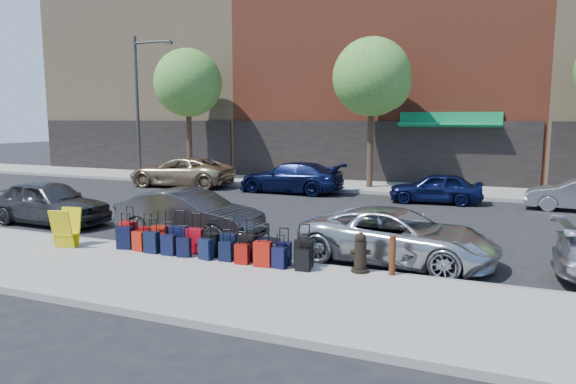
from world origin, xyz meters
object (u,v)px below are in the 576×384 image
at_px(display_rack, 66,228).
at_px(car_far_0, 181,172).
at_px(car_near_0, 49,202).
at_px(streetlight, 140,99).
at_px(car_near_1, 190,215).
at_px(car_far_2, 435,188).
at_px(tree_center, 375,79).
at_px(tree_left, 190,85).
at_px(fire_hydrant, 360,254).
at_px(car_far_1, 291,177).
at_px(suitcase_front_5, 212,245).
at_px(bollard, 392,255).
at_px(car_near_2, 398,236).

height_order(display_rack, car_far_0, car_far_0).
bearing_deg(car_near_0, streetlight, 27.15).
distance_m(car_near_1, car_far_2, 11.19).
height_order(tree_center, display_rack, tree_center).
bearing_deg(tree_left, fire_hydrant, -46.30).
xyz_separation_m(car_far_1, car_far_2, (6.77, -0.52, -0.09)).
bearing_deg(suitcase_front_5, fire_hydrant, 11.90).
bearing_deg(display_rack, streetlight, 110.80).
height_order(bollard, car_far_2, car_far_2).
height_order(suitcase_front_5, display_rack, display_rack).
distance_m(tree_center, car_far_0, 10.92).
distance_m(tree_center, car_far_2, 6.55).
bearing_deg(streetlight, car_near_2, -34.96).
height_order(streetlight, car_far_2, streetlight).
bearing_deg(car_near_2, fire_hydrant, 169.12).
xyz_separation_m(streetlight, car_far_1, (10.06, -1.75, -3.93)).
bearing_deg(suitcase_front_5, car_far_1, 113.07).
height_order(car_near_0, car_near_1, car_near_0).
xyz_separation_m(bollard, car_near_0, (-11.82, 1.73, 0.15)).
relative_size(suitcase_front_5, fire_hydrant, 1.05).
xyz_separation_m(streetlight, bollard, (17.22, -13.47, -4.06)).
distance_m(bollard, car_far_0, 17.74).
relative_size(suitcase_front_5, display_rack, 0.92).
bearing_deg(bollard, car_far_2, 92.04).
distance_m(streetlight, display_rack, 17.28).
distance_m(suitcase_front_5, car_near_2, 4.56).
bearing_deg(car_near_1, bollard, -102.96).
height_order(car_far_1, car_far_2, car_far_1).
xyz_separation_m(streetlight, fire_hydrant, (16.52, -13.51, -4.10)).
xyz_separation_m(streetlight, car_near_1, (10.98, -11.80, -3.93)).
height_order(car_near_1, car_far_2, car_near_1).
height_order(tree_center, fire_hydrant, tree_center).
relative_size(streetlight, car_far_0, 1.46).
xyz_separation_m(fire_hydrant, car_near_1, (-5.55, 1.71, 0.17)).
xyz_separation_m(suitcase_front_5, fire_hydrant, (3.69, 0.13, 0.12)).
relative_size(bollard, car_near_0, 0.20).
bearing_deg(suitcase_front_5, car_near_1, 145.13).
bearing_deg(display_rack, car_far_1, 73.51).
distance_m(car_near_0, car_far_1, 11.02).
relative_size(car_near_1, car_far_2, 1.17).
xyz_separation_m(bollard, car_far_1, (-7.17, 11.72, 0.14)).
bearing_deg(streetlight, car_far_1, -9.85).
xyz_separation_m(fire_hydrant, car_far_2, (0.30, 11.25, 0.08)).
xyz_separation_m(tree_left, car_far_1, (7.12, -2.45, -4.68)).
height_order(fire_hydrant, car_near_0, car_near_0).
relative_size(bollard, car_near_1, 0.20).
relative_size(tree_center, car_far_0, 1.32).
bearing_deg(car_far_1, suitcase_front_5, 14.11).
xyz_separation_m(tree_left, car_near_2, (14.11, -12.62, -4.75)).
height_order(streetlight, car_near_1, streetlight).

